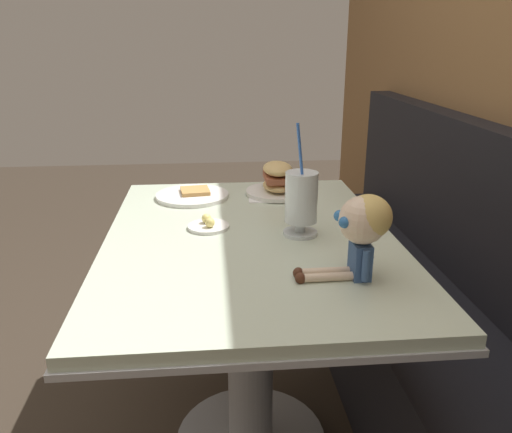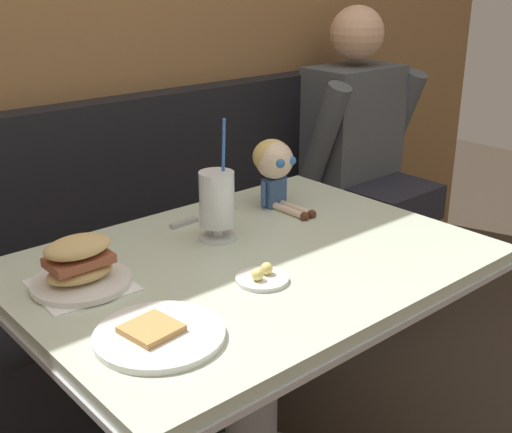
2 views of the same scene
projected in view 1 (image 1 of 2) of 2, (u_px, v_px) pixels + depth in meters
The scene contains 8 objects.
booth_bench at pixel (447, 349), 1.63m from camera, with size 2.60×0.48×1.00m.
diner_table at pixel (250, 297), 1.51m from camera, with size 1.11×0.81×0.74m.
toast_plate at pixel (193, 195), 1.77m from camera, with size 0.25×0.25×0.03m.
milkshake_glass at pixel (301, 200), 1.41m from camera, with size 0.10×0.10×0.32m.
sandwich_plate at pixel (277, 182), 1.79m from camera, with size 0.22×0.22×0.12m.
butter_saucer at pixel (208, 225), 1.49m from camera, with size 0.12×0.12×0.04m.
butter_knife at pixel (351, 234), 1.44m from camera, with size 0.24×0.03×0.01m.
seated_doll at pixel (363, 225), 1.15m from camera, with size 0.11×0.22×0.20m.
Camera 1 is at (1.34, 0.07, 1.27)m, focal length 36.07 mm.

